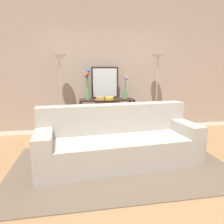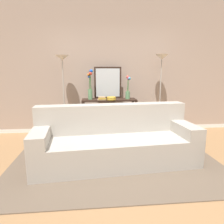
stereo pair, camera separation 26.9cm
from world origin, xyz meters
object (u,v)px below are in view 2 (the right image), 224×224
Objects in this scene: floor_lamp_right at (161,72)px; fruit_bowl at (111,98)px; console_table at (109,111)px; vase_short_flowers at (128,89)px; book_stack at (102,98)px; floor_lamp_left at (63,74)px; vase_tall_flowers at (90,86)px; couch at (115,142)px; wall_mirror at (108,83)px; book_row_under_console at (95,133)px.

fruit_bowl is (-1.10, -0.11, -0.54)m from floor_lamp_right.
console_table is 5.98× the size of fruit_bowl.
floor_lamp_right is 3.50× the size of vase_short_flowers.
book_stack is at bearing -166.45° from vase_short_flowers.
console_table is 1.40m from floor_lamp_right.
fruit_bowl is at bearing -74.38° from console_table.
vase_short_flowers is at bearing 19.46° from fruit_bowl.
floor_lamp_left reaches higher than book_stack.
couch is at bearing -74.42° from vase_tall_flowers.
wall_mirror is 3.75× the size of book_stack.
book_row_under_console is (-0.29, 1.37, -0.26)m from couch.
couch is 2.08m from floor_lamp_right.
floor_lamp_left is at bearing -180.00° from floor_lamp_right.
floor_lamp_right reaches higher than fruit_bowl.
vase_tall_flowers is at bearing 0.03° from floor_lamp_left.
book_row_under_console is at bearing 179.43° from floor_lamp_right.
floor_lamp_right is 1.23m from fruit_bowl.
book_row_under_console is (-0.15, 0.13, -0.79)m from book_stack.
floor_lamp_left is (-0.96, -0.01, 0.80)m from console_table.
vase_tall_flowers is 1.04m from book_row_under_console.
book_row_under_console is (0.65, 0.01, -1.30)m from floor_lamp_left.
couch is 3.94× the size of vase_tall_flowers.
console_table is at bearing -179.31° from vase_short_flowers.
console_table is 0.68× the size of floor_lamp_left.
vase_tall_flowers is at bearing -178.01° from console_table.
vase_tall_flowers is 0.36m from book_stack.
floor_lamp_right is (2.09, 0.00, 0.03)m from floor_lamp_left.
floor_lamp_left is 1.41m from vase_short_flowers.
book_stack reaches higher than console_table.
floor_lamp_right is 1.41m from book_stack.
vase_short_flowers is at bearing 72.41° from couch.
floor_lamp_left reaches higher than couch.
book_row_under_console is at bearing 1.25° from floor_lamp_left.
vase_short_flowers is (0.43, -0.16, -0.13)m from wall_mirror.
vase_short_flowers is at bearing 1.33° from vase_tall_flowers.
floor_lamp_left is at bearing -179.15° from console_table.
vase_short_flowers is at bearing -20.66° from wall_mirror.
book_stack is (-0.58, -0.14, -0.19)m from vase_short_flowers.
floor_lamp_right is (1.13, -0.01, 0.83)m from console_table.
vase_tall_flowers reaches higher than book_row_under_console.
book_row_under_console is at bearing 137.81° from book_stack.
book_row_under_console is (-1.44, 0.01, -1.33)m from floor_lamp_right.
book_stack reaches higher than fruit_bowl.
book_stack is 0.53× the size of book_row_under_console.
console_table is 1.70× the size of wall_mirror.
vase_tall_flowers reaches higher than book_stack.
floor_lamp_left is 0.96m from book_stack.
fruit_bowl is 0.20m from book_stack.
floor_lamp_right is 5.09× the size of book_row_under_console.
vase_tall_flowers is (-0.39, -0.18, -0.07)m from wall_mirror.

